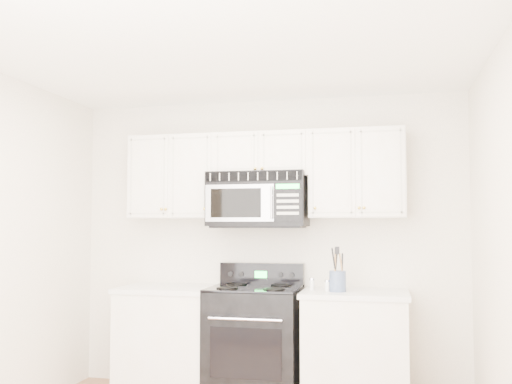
# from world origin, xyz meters

# --- Properties ---
(room) EXTENTS (3.51, 3.51, 2.61)m
(room) POSITION_xyz_m (0.00, 0.00, 1.30)
(room) COLOR #936D4A
(room) RESTS_ON ground
(base_cabinet_left) EXTENTS (0.86, 0.65, 0.92)m
(base_cabinet_left) POSITION_xyz_m (-0.80, 1.44, 0.43)
(base_cabinet_left) COLOR silver
(base_cabinet_left) RESTS_ON ground
(base_cabinet_right) EXTENTS (0.86, 0.65, 0.92)m
(base_cabinet_right) POSITION_xyz_m (0.80, 1.44, 0.43)
(base_cabinet_right) COLOR silver
(base_cabinet_right) RESTS_ON ground
(range) EXTENTS (0.76, 0.69, 1.12)m
(range) POSITION_xyz_m (-0.04, 1.43, 0.48)
(range) COLOR black
(range) RESTS_ON ground
(upper_cabinets) EXTENTS (2.44, 0.37, 0.75)m
(upper_cabinets) POSITION_xyz_m (0.00, 1.58, 1.93)
(upper_cabinets) COLOR silver
(upper_cabinets) RESTS_ON ground
(microwave) EXTENTS (0.85, 0.47, 0.47)m
(microwave) POSITION_xyz_m (-0.03, 1.53, 1.68)
(microwave) COLOR black
(microwave) RESTS_ON ground
(utensil_crock) EXTENTS (0.13, 0.13, 0.36)m
(utensil_crock) POSITION_xyz_m (0.66, 1.37, 1.01)
(utensil_crock) COLOR slate
(utensil_crock) RESTS_ON base_cabinet_right
(shaker_salt) EXTENTS (0.04, 0.04, 0.10)m
(shaker_salt) POSITION_xyz_m (0.45, 1.41, 0.97)
(shaker_salt) COLOR silver
(shaker_salt) RESTS_ON base_cabinet_right
(shaker_pepper) EXTENTS (0.04, 0.04, 0.09)m
(shaker_pepper) POSITION_xyz_m (0.58, 1.34, 0.97)
(shaker_pepper) COLOR silver
(shaker_pepper) RESTS_ON base_cabinet_right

